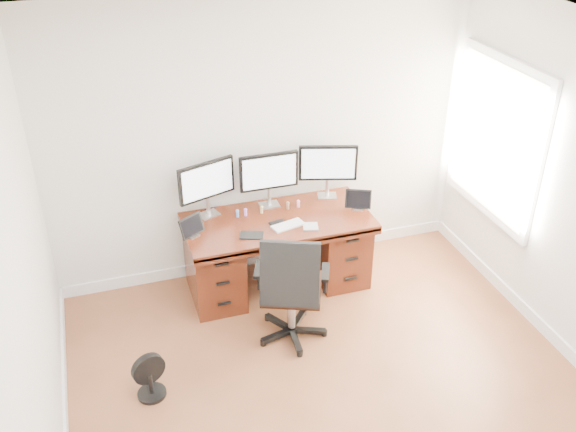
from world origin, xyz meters
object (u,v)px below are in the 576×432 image
object	(u,v)px
keyboard	(288,225)
monitor_center	(269,173)
desk	(277,249)
office_chair	(291,305)
floor_fan	(150,377)

from	to	relation	value
keyboard	monitor_center	bearing A→B (deg)	82.87
desk	keyboard	world-z (taller)	keyboard
office_chair	keyboard	distance (m)	0.75
office_chair	keyboard	xyz separation A→B (m)	(0.17, 0.61, 0.40)
desk	monitor_center	world-z (taller)	monitor_center
desk	floor_fan	size ratio (longest dim) A/B	4.44
floor_fan	office_chair	bearing A→B (deg)	-4.49
floor_fan	monitor_center	distance (m)	2.09
floor_fan	desk	bearing A→B (deg)	20.59
office_chair	floor_fan	xyz separation A→B (m)	(-1.24, -0.30, -0.17)
floor_fan	keyboard	bearing A→B (deg)	14.81
office_chair	floor_fan	world-z (taller)	office_chair
desk	office_chair	xyz separation A→B (m)	(-0.12, -0.78, -0.05)
desk	monitor_center	bearing A→B (deg)	90.00
desk	office_chair	world-z (taller)	office_chair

